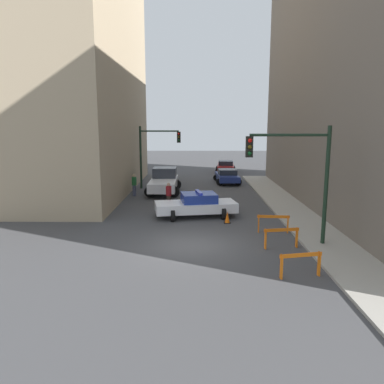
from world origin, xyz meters
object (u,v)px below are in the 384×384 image
object	(u,v)px
barrier_front	(301,261)
pedestrian_crossing	(169,195)
parked_car_near	(227,176)
police_car	(196,205)
barrier_back	(273,221)
traffic_light_near	(300,167)
pedestrian_corner	(134,185)
traffic_cone	(227,217)
white_truck	(164,181)
barrier_mid	(281,235)
traffic_light_far	(154,148)
parked_car_mid	(226,166)

from	to	relation	value
barrier_front	pedestrian_crossing	bearing A→B (deg)	116.23
parked_car_near	barrier_front	distance (m)	21.51
police_car	barrier_back	world-z (taller)	police_car
traffic_light_near	police_car	size ratio (longest dim) A/B	1.05
traffic_light_near	barrier_front	bearing A→B (deg)	-102.88
police_car	pedestrian_corner	size ratio (longest dim) A/B	2.98
parked_car_near	traffic_cone	world-z (taller)	parked_car_near
traffic_light_near	traffic_cone	size ratio (longest dim) A/B	7.93
white_truck	barrier_mid	size ratio (longest dim) A/B	3.40
parked_car_near	traffic_cone	distance (m)	14.16
pedestrian_corner	traffic_cone	distance (m)	10.15
traffic_light_far	parked_car_near	world-z (taller)	traffic_light_far
barrier_back	traffic_cone	xyz separation A→B (m)	(-2.14, 1.82, -0.30)
traffic_light_near	police_car	bearing A→B (deg)	130.45
traffic_light_near	pedestrian_corner	distance (m)	15.11
white_truck	parked_car_mid	size ratio (longest dim) A/B	1.22
parked_car_near	white_truck	bearing A→B (deg)	-141.54
pedestrian_corner	traffic_cone	bearing A→B (deg)	129.73
traffic_light_near	parked_car_near	xyz separation A→B (m)	(-1.64, 17.95, -2.86)
parked_car_near	barrier_back	world-z (taller)	parked_car_near
police_car	parked_car_near	world-z (taller)	police_car
police_car	barrier_back	size ratio (longest dim) A/B	3.10
traffic_light_far	pedestrian_corner	distance (m)	4.37
traffic_light_far	pedestrian_crossing	xyz separation A→B (m)	(1.76, -7.55, -2.54)
traffic_light_far	white_truck	distance (m)	3.29
parked_car_mid	white_truck	bearing A→B (deg)	-110.53
traffic_cone	parked_car_near	bearing A→B (deg)	85.34
traffic_light_far	barrier_front	size ratio (longest dim) A/B	3.30
traffic_light_near	parked_car_near	distance (m)	18.25
pedestrian_corner	barrier_front	size ratio (longest dim) A/B	1.05
traffic_light_far	pedestrian_crossing	world-z (taller)	traffic_light_far
police_car	pedestrian_corner	distance (m)	7.98
pedestrian_crossing	barrier_back	world-z (taller)	pedestrian_crossing
parked_car_mid	traffic_light_far	bearing A→B (deg)	-118.18
barrier_front	traffic_light_far	bearing A→B (deg)	111.19
barrier_back	police_car	bearing A→B (deg)	139.79
pedestrian_corner	barrier_mid	bearing A→B (deg)	125.49
traffic_light_far	barrier_mid	bearing A→B (deg)	-64.84
police_car	barrier_front	xyz separation A→B (m)	(3.67, -8.80, -0.11)
barrier_mid	traffic_light_near	bearing A→B (deg)	25.19
pedestrian_crossing	pedestrian_corner	size ratio (longest dim) A/B	1.00
traffic_light_far	pedestrian_corner	bearing A→B (deg)	-108.76
pedestrian_crossing	barrier_back	size ratio (longest dim) A/B	1.04
white_truck	parked_car_mid	world-z (taller)	white_truck
traffic_light_far	barrier_back	size ratio (longest dim) A/B	3.25
police_car	barrier_back	distance (m)	5.02
police_car	traffic_cone	world-z (taller)	police_car
traffic_light_far	traffic_light_near	bearing A→B (deg)	-61.96
traffic_light_far	traffic_cone	distance (m)	12.78
traffic_light_near	pedestrian_corner	world-z (taller)	traffic_light_near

